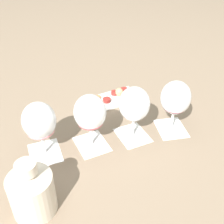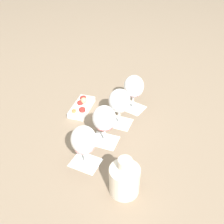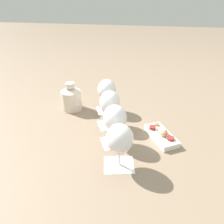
% 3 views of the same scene
% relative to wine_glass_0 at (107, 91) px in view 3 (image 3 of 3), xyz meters
% --- Properties ---
extents(ground_plane, '(8.00, 8.00, 0.00)m').
position_rel_wine_glass_0_xyz_m(ground_plane, '(0.21, 0.07, -0.12)').
color(ground_plane, '#7F6B56').
extents(tasting_card_0, '(0.13, 0.14, 0.00)m').
position_rel_wine_glass_0_xyz_m(tasting_card_0, '(-0.00, -0.00, -0.12)').
color(tasting_card_0, white).
rests_on(tasting_card_0, ground_plane).
extents(tasting_card_1, '(0.14, 0.15, 0.00)m').
position_rel_wine_glass_0_xyz_m(tasting_card_1, '(0.14, 0.05, -0.12)').
color(tasting_card_1, white).
rests_on(tasting_card_1, ground_plane).
extents(tasting_card_2, '(0.14, 0.15, 0.00)m').
position_rel_wine_glass_0_xyz_m(tasting_card_2, '(0.28, 0.10, -0.12)').
color(tasting_card_2, white).
rests_on(tasting_card_2, ground_plane).
extents(tasting_card_3, '(0.12, 0.13, 0.00)m').
position_rel_wine_glass_0_xyz_m(tasting_card_3, '(0.41, 0.14, -0.12)').
color(tasting_card_3, white).
rests_on(tasting_card_3, ground_plane).
extents(wine_glass_0, '(0.10, 0.10, 0.18)m').
position_rel_wine_glass_0_xyz_m(wine_glass_0, '(0.00, 0.00, 0.00)').
color(wine_glass_0, white).
rests_on(wine_glass_0, tasting_card_0).
extents(wine_glass_1, '(0.10, 0.10, 0.18)m').
position_rel_wine_glass_0_xyz_m(wine_glass_1, '(0.14, 0.05, -0.00)').
color(wine_glass_1, white).
rests_on(wine_glass_1, tasting_card_1).
extents(wine_glass_2, '(0.10, 0.10, 0.18)m').
position_rel_wine_glass_0_xyz_m(wine_glass_2, '(0.28, 0.10, -0.00)').
color(wine_glass_2, white).
rests_on(wine_glass_2, tasting_card_2).
extents(wine_glass_3, '(0.10, 0.10, 0.18)m').
position_rel_wine_glass_0_xyz_m(wine_glass_3, '(0.41, 0.14, -0.00)').
color(wine_glass_3, white).
rests_on(wine_glass_3, tasting_card_3).
extents(ceramic_vase, '(0.11, 0.11, 0.16)m').
position_rel_wine_glass_0_xyz_m(ceramic_vase, '(0.02, -0.20, -0.05)').
color(ceramic_vase, beige).
rests_on(ceramic_vase, ground_plane).
extents(snack_dish, '(0.19, 0.16, 0.06)m').
position_rel_wine_glass_0_xyz_m(snack_dish, '(0.21, 0.30, -0.10)').
color(snack_dish, white).
rests_on(snack_dish, ground_plane).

